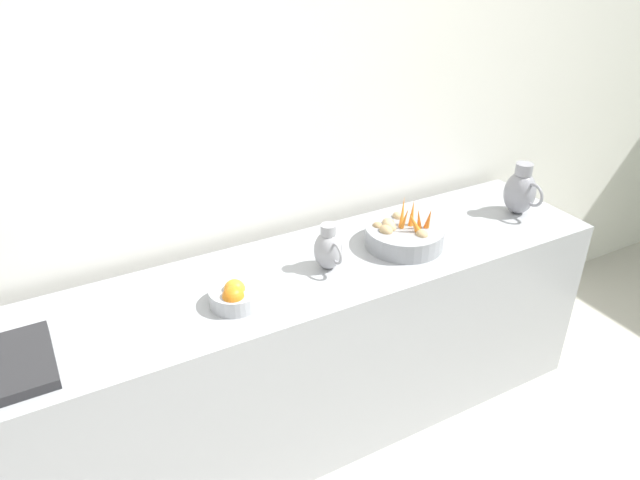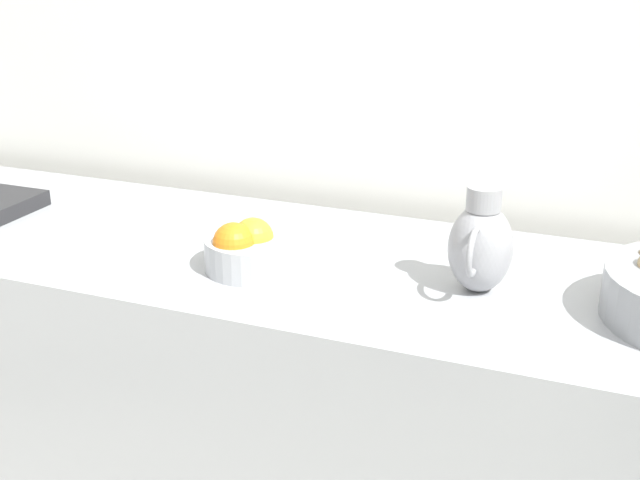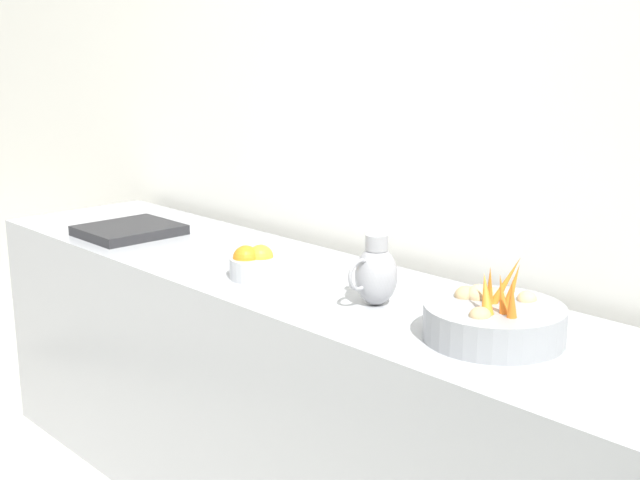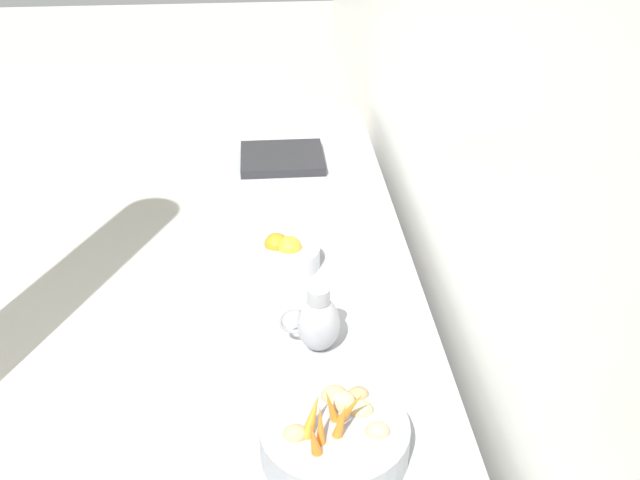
% 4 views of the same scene
% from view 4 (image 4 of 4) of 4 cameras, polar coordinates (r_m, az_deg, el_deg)
% --- Properties ---
extents(tile_wall_left, '(0.10, 7.81, 3.00)m').
position_cam_4_polar(tile_wall_left, '(1.65, 16.53, 5.09)').
color(tile_wall_left, white).
rests_on(tile_wall_left, ground_plane).
extents(prep_counter, '(0.63, 3.05, 0.86)m').
position_cam_4_polar(prep_counter, '(2.58, 0.10, -11.85)').
color(prep_counter, '#9EA0A5').
rests_on(prep_counter, ground_plane).
extents(vegetable_colander, '(0.35, 0.35, 0.21)m').
position_cam_4_polar(vegetable_colander, '(1.78, 1.13, -14.72)').
color(vegetable_colander, gray).
rests_on(vegetable_colander, prep_counter).
extents(orange_bowl, '(0.20, 0.20, 0.10)m').
position_cam_4_polar(orange_bowl, '(2.42, -2.46, -0.99)').
color(orange_bowl, '#ADAFB5').
rests_on(orange_bowl, prep_counter).
extents(metal_pitcher_short, '(0.17, 0.12, 0.20)m').
position_cam_4_polar(metal_pitcher_short, '(2.04, -0.18, -6.22)').
color(metal_pitcher_short, '#939399').
rests_on(metal_pitcher_short, prep_counter).
extents(counter_sink_basin, '(0.34, 0.30, 0.04)m').
position_cam_4_polar(counter_sink_basin, '(3.12, -2.90, 6.24)').
color(counter_sink_basin, '#232326').
rests_on(counter_sink_basin, prep_counter).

